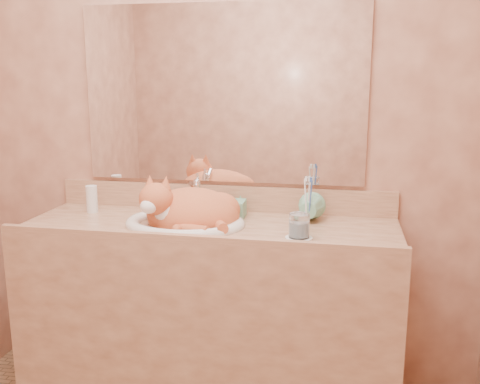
% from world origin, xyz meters
% --- Properties ---
extents(wall_back, '(2.40, 0.02, 2.50)m').
position_xyz_m(wall_back, '(0.00, 1.00, 1.25)').
color(wall_back, '#905641').
rests_on(wall_back, ground).
extents(vanity_counter, '(1.60, 0.55, 0.85)m').
position_xyz_m(vanity_counter, '(0.00, 0.72, 0.42)').
color(vanity_counter, brown).
rests_on(vanity_counter, floor).
extents(mirror, '(1.30, 0.02, 0.80)m').
position_xyz_m(mirror, '(0.00, 0.99, 1.39)').
color(mirror, white).
rests_on(mirror, wall_back).
extents(sink_basin, '(0.55, 0.48, 0.16)m').
position_xyz_m(sink_basin, '(-0.10, 0.70, 0.93)').
color(sink_basin, white).
rests_on(sink_basin, vanity_counter).
extents(faucet, '(0.06, 0.13, 0.17)m').
position_xyz_m(faucet, '(-0.10, 0.90, 0.94)').
color(faucet, white).
rests_on(faucet, vanity_counter).
extents(cat, '(0.44, 0.37, 0.23)m').
position_xyz_m(cat, '(-0.09, 0.72, 0.92)').
color(cat, '#BA502B').
rests_on(cat, sink_basin).
extents(soap_dispenser, '(0.08, 0.08, 0.17)m').
position_xyz_m(soap_dispenser, '(0.09, 0.81, 0.93)').
color(soap_dispenser, '#6BAC88').
rests_on(soap_dispenser, vanity_counter).
extents(toothbrush_cup, '(0.13, 0.13, 0.11)m').
position_xyz_m(toothbrush_cup, '(0.41, 0.80, 0.91)').
color(toothbrush_cup, '#6BAC88').
rests_on(toothbrush_cup, vanity_counter).
extents(toothbrushes, '(0.03, 0.03, 0.21)m').
position_xyz_m(toothbrushes, '(0.41, 0.80, 0.98)').
color(toothbrushes, white).
rests_on(toothbrushes, toothbrush_cup).
extents(saucer, '(0.11, 0.11, 0.01)m').
position_xyz_m(saucer, '(0.39, 0.58, 0.85)').
color(saucer, white).
rests_on(saucer, vanity_counter).
extents(water_glass, '(0.08, 0.08, 0.09)m').
position_xyz_m(water_glass, '(0.39, 0.58, 0.91)').
color(water_glass, white).
rests_on(water_glass, saucer).
extents(lotion_bottle, '(0.05, 0.05, 0.12)m').
position_xyz_m(lotion_bottle, '(-0.59, 0.84, 0.91)').
color(lotion_bottle, white).
rests_on(lotion_bottle, vanity_counter).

